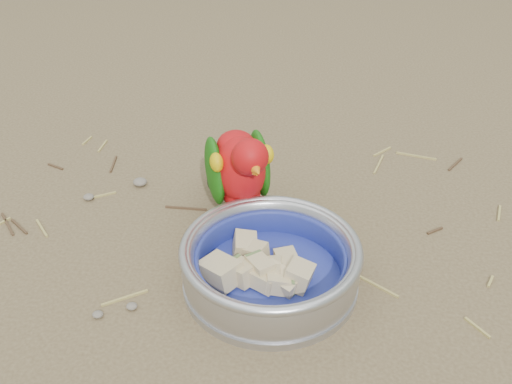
# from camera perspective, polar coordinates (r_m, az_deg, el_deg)

# --- Properties ---
(ground) EXTENTS (60.00, 60.00, 0.00)m
(ground) POSITION_cam_1_polar(r_m,az_deg,el_deg) (0.66, 1.80, -13.37)
(ground) COLOR brown
(food_bowl) EXTENTS (0.21, 0.21, 0.02)m
(food_bowl) POSITION_cam_1_polar(r_m,az_deg,el_deg) (0.71, 1.44, -8.71)
(food_bowl) COLOR #B2B2BA
(food_bowl) RESTS_ON ground
(bowl_wall) EXTENTS (0.21, 0.21, 0.04)m
(bowl_wall) POSITION_cam_1_polar(r_m,az_deg,el_deg) (0.69, 1.47, -6.85)
(bowl_wall) COLOR #B2B2BA
(bowl_wall) RESTS_ON food_bowl
(fruit_wedges) EXTENTS (0.13, 0.13, 0.03)m
(fruit_wedges) POSITION_cam_1_polar(r_m,az_deg,el_deg) (0.69, 1.46, -7.30)
(fruit_wedges) COLOR tan
(fruit_wedges) RESTS_ON food_bowl
(lory_parrot) EXTENTS (0.15, 0.20, 0.15)m
(lory_parrot) POSITION_cam_1_polar(r_m,az_deg,el_deg) (0.78, -1.60, 1.49)
(lory_parrot) COLOR #B10C0F
(lory_parrot) RESTS_ON ground
(ground_debris) EXTENTS (0.90, 0.80, 0.01)m
(ground_debris) POSITION_cam_1_polar(r_m,az_deg,el_deg) (0.69, 4.84, -10.91)
(ground_debris) COLOR #A39450
(ground_debris) RESTS_ON ground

